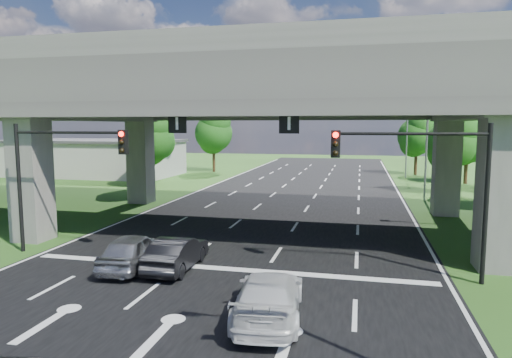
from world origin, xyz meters
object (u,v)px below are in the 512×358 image
at_px(signal_right, 425,172).
at_px(car_dark, 177,253).
at_px(streetlight_beyond, 404,126).
at_px(signal_left, 58,164).
at_px(car_silver, 133,251).
at_px(streetlight_far, 422,126).
at_px(car_white, 269,296).

distance_m(signal_right, car_dark, 10.28).
xyz_separation_m(streetlight_beyond, car_dark, (-11.90, -37.00, -5.14)).
distance_m(signal_left, car_silver, 5.55).
xyz_separation_m(signal_left, streetlight_far, (17.92, 20.06, 1.66)).
distance_m(signal_right, signal_left, 15.65).
bearing_deg(streetlight_beyond, signal_right, -93.61).
xyz_separation_m(car_silver, car_white, (6.46, -3.62, -0.02)).
relative_size(car_silver, car_dark, 1.04).
xyz_separation_m(streetlight_beyond, car_silver, (-13.72, -37.25, -5.09)).
bearing_deg(car_silver, signal_left, -21.07).
distance_m(streetlight_far, car_dark, 24.68).
relative_size(streetlight_far, car_white, 2.07).
bearing_deg(car_white, streetlight_far, -112.10).
distance_m(signal_left, car_dark, 7.02).
relative_size(signal_right, car_dark, 1.46).
height_order(car_silver, car_white, car_silver).
distance_m(streetlight_beyond, car_dark, 39.20).
relative_size(streetlight_far, streetlight_beyond, 1.00).
relative_size(signal_left, car_white, 1.24).
relative_size(car_silver, car_white, 0.88).
relative_size(signal_right, car_silver, 1.41).
height_order(streetlight_far, car_white, streetlight_far).
bearing_deg(car_silver, streetlight_far, -128.09).
bearing_deg(car_white, car_dark, -45.67).
height_order(signal_left, car_dark, signal_left).
bearing_deg(car_dark, signal_right, -175.60).
relative_size(signal_left, streetlight_far, 0.60).
height_order(signal_right, streetlight_beyond, streetlight_beyond).
height_order(signal_right, car_dark, signal_right).
distance_m(signal_left, streetlight_far, 26.95).
bearing_deg(signal_right, car_dark, -174.41).
height_order(signal_right, car_white, signal_right).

